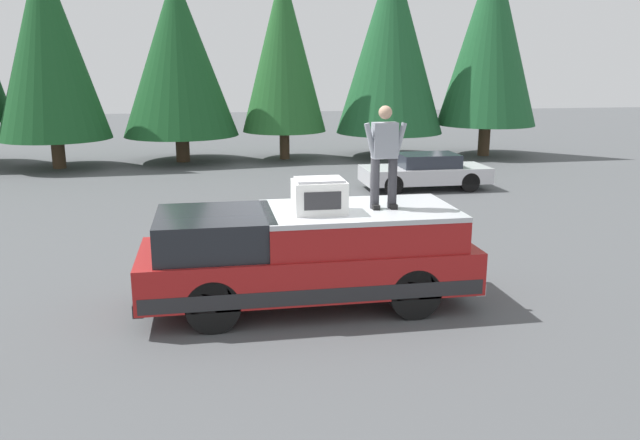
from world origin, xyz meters
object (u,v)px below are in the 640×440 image
object	(u,v)px
pickup_truck	(308,255)
parked_car_silver	(425,171)
compressor_unit	(319,196)
person_on_truck_bed	(384,154)

from	to	relation	value
pickup_truck	parked_car_silver	xyz separation A→B (m)	(9.58, -5.39, -0.29)
compressor_unit	person_on_truck_bed	xyz separation A→B (m)	(0.14, -1.11, 0.62)
compressor_unit	person_on_truck_bed	world-z (taller)	person_on_truck_bed
pickup_truck	compressor_unit	bearing A→B (deg)	-142.13
person_on_truck_bed	compressor_unit	bearing A→B (deg)	97.24
compressor_unit	person_on_truck_bed	size ratio (longest dim) A/B	0.50
parked_car_silver	person_on_truck_bed	bearing A→B (deg)	156.83
compressor_unit	parked_car_silver	xyz separation A→B (m)	(9.78, -5.23, -1.35)
pickup_truck	compressor_unit	distance (m)	1.08
compressor_unit	parked_car_silver	bearing A→B (deg)	-28.16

